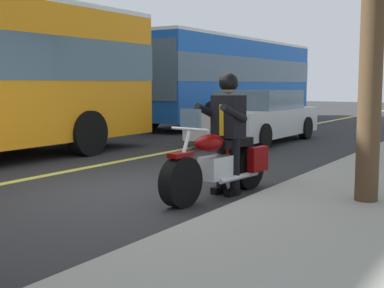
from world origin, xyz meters
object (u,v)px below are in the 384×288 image
motorcycle_main (220,165)px  car_silver (258,117)px  bus_near (229,76)px  rider_main (228,122)px

motorcycle_main → car_silver: car_silver is taller
bus_near → car_silver: (5.65, 3.95, -1.18)m
bus_near → car_silver: bearing=35.0°
motorcycle_main → bus_near: (-12.29, -6.49, 1.42)m
motorcycle_main → rider_main: bearing=174.0°
rider_main → car_silver: rider_main is taller
motorcycle_main → rider_main: size_ratio=1.27×
motorcycle_main → car_silver: bearing=-159.1°
rider_main → bus_near: size_ratio=0.16×
bus_near → car_silver: bus_near is taller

